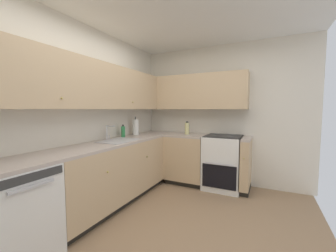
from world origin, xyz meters
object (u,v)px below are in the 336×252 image
at_px(oil_bottle, 187,128).
at_px(paper_towel_roll, 136,127).
at_px(oven_range, 223,162).
at_px(soap_bottle, 123,132).
at_px(dishwasher, 13,215).

bearing_deg(oil_bottle, paper_towel_roll, 121.38).
bearing_deg(oven_range, paper_towel_roll, 109.11).
distance_m(soap_bottle, paper_towel_roll, 0.34).
relative_size(soap_bottle, oil_bottle, 0.87).
height_order(dishwasher, paper_towel_roll, paper_towel_roll).
xyz_separation_m(dishwasher, oven_range, (2.63, -1.32, 0.02)).
distance_m(dishwasher, oil_bottle, 2.76).
distance_m(oven_range, oil_bottle, 0.88).
distance_m(paper_towel_roll, oil_bottle, 0.95).
distance_m(dishwasher, soap_bottle, 1.88).
relative_size(paper_towel_roll, oil_bottle, 1.43).
height_order(dishwasher, oven_range, oven_range).
bearing_deg(soap_bottle, paper_towel_roll, -3.42).
xyz_separation_m(oven_range, oil_bottle, (-0.02, 0.67, 0.56)).
relative_size(oven_range, soap_bottle, 5.10).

